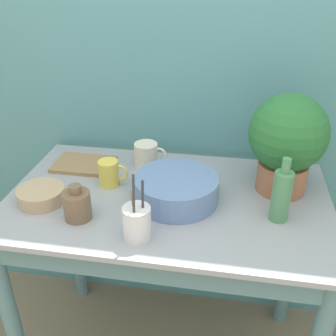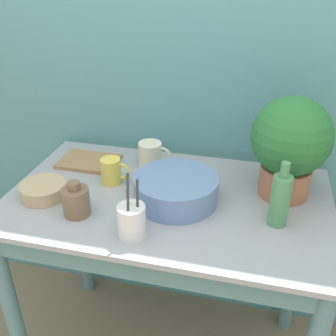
{
  "view_description": "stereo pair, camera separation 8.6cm",
  "coord_description": "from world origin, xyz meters",
  "px_view_note": "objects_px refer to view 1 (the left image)",
  "views": [
    {
      "loc": [
        0.2,
        -0.83,
        1.66
      ],
      "look_at": [
        0.0,
        0.35,
        1.0
      ],
      "focal_mm": 42.0,
      "sensor_mm": 36.0,
      "label": 1
    },
    {
      "loc": [
        0.29,
        -0.81,
        1.66
      ],
      "look_at": [
        0.0,
        0.35,
        1.0
      ],
      "focal_mm": 42.0,
      "sensor_mm": 36.0,
      "label": 2
    }
  ],
  "objects_px": {
    "bowl_small_tan": "(41,195)",
    "bottle_short": "(77,205)",
    "tray_board": "(84,164)",
    "potted_plant": "(287,140)",
    "mug_yellow": "(110,173)",
    "mug_cream": "(147,155)",
    "utensil_cup": "(137,223)",
    "bottle_tall": "(281,195)",
    "bowl_wash_large": "(176,189)"
  },
  "relations": [
    {
      "from": "bottle_short",
      "to": "bowl_wash_large",
      "type": "bearing_deg",
      "value": 27.58
    },
    {
      "from": "bowl_small_tan",
      "to": "bowl_wash_large",
      "type": "bearing_deg",
      "value": 10.55
    },
    {
      "from": "mug_yellow",
      "to": "tray_board",
      "type": "distance_m",
      "value": 0.2
    },
    {
      "from": "utensil_cup",
      "to": "tray_board",
      "type": "height_order",
      "value": "utensil_cup"
    },
    {
      "from": "bowl_small_tan",
      "to": "utensil_cup",
      "type": "xyz_separation_m",
      "value": [
        0.38,
        -0.14,
        0.03
      ]
    },
    {
      "from": "bottle_tall",
      "to": "tray_board",
      "type": "xyz_separation_m",
      "value": [
        -0.77,
        0.24,
        -0.09
      ]
    },
    {
      "from": "bowl_small_tan",
      "to": "utensil_cup",
      "type": "relative_size",
      "value": 0.71
    },
    {
      "from": "mug_yellow",
      "to": "tray_board",
      "type": "relative_size",
      "value": 0.47
    },
    {
      "from": "bowl_small_tan",
      "to": "utensil_cup",
      "type": "bearing_deg",
      "value": -20.23
    },
    {
      "from": "bowl_wash_large",
      "to": "utensil_cup",
      "type": "xyz_separation_m",
      "value": [
        -0.09,
        -0.23,
        0.01
      ]
    },
    {
      "from": "mug_yellow",
      "to": "utensil_cup",
      "type": "bearing_deg",
      "value": -58.72
    },
    {
      "from": "tray_board",
      "to": "bowl_wash_large",
      "type": "bearing_deg",
      "value": -24.2
    },
    {
      "from": "bottle_short",
      "to": "mug_cream",
      "type": "relative_size",
      "value": 0.93
    },
    {
      "from": "bottle_short",
      "to": "utensil_cup",
      "type": "distance_m",
      "value": 0.23
    },
    {
      "from": "mug_yellow",
      "to": "utensil_cup",
      "type": "xyz_separation_m",
      "value": [
        0.18,
        -0.29,
        0.01
      ]
    },
    {
      "from": "mug_cream",
      "to": "tray_board",
      "type": "height_order",
      "value": "mug_cream"
    },
    {
      "from": "potted_plant",
      "to": "tray_board",
      "type": "xyz_separation_m",
      "value": [
        -0.79,
        0.05,
        -0.2
      ]
    },
    {
      "from": "utensil_cup",
      "to": "tray_board",
      "type": "xyz_separation_m",
      "value": [
        -0.33,
        0.42,
        -0.05
      ]
    },
    {
      "from": "bottle_short",
      "to": "utensil_cup",
      "type": "bearing_deg",
      "value": -17.62
    },
    {
      "from": "mug_yellow",
      "to": "bowl_small_tan",
      "type": "relative_size",
      "value": 0.68
    },
    {
      "from": "potted_plant",
      "to": "mug_cream",
      "type": "relative_size",
      "value": 2.74
    },
    {
      "from": "bottle_tall",
      "to": "mug_cream",
      "type": "distance_m",
      "value": 0.58
    },
    {
      "from": "bottle_tall",
      "to": "bowl_small_tan",
      "type": "height_order",
      "value": "bottle_tall"
    },
    {
      "from": "bowl_small_tan",
      "to": "mug_cream",
      "type": "bearing_deg",
      "value": 44.93
    },
    {
      "from": "utensil_cup",
      "to": "potted_plant",
      "type": "bearing_deg",
      "value": 38.87
    },
    {
      "from": "bottle_short",
      "to": "bowl_small_tan",
      "type": "xyz_separation_m",
      "value": [
        -0.16,
        0.07,
        -0.03
      ]
    },
    {
      "from": "bottle_short",
      "to": "potted_plant",
      "type": "bearing_deg",
      "value": 23.84
    },
    {
      "from": "bottle_tall",
      "to": "bottle_short",
      "type": "distance_m",
      "value": 0.67
    },
    {
      "from": "bottle_tall",
      "to": "utensil_cup",
      "type": "distance_m",
      "value": 0.47
    },
    {
      "from": "utensil_cup",
      "to": "bowl_wash_large",
      "type": "bearing_deg",
      "value": 69.34
    },
    {
      "from": "potted_plant",
      "to": "bottle_tall",
      "type": "bearing_deg",
      "value": -95.9
    },
    {
      "from": "bowl_small_tan",
      "to": "tray_board",
      "type": "xyz_separation_m",
      "value": [
        0.05,
        0.27,
        -0.02
      ]
    },
    {
      "from": "bowl_wash_large",
      "to": "tray_board",
      "type": "height_order",
      "value": "bowl_wash_large"
    },
    {
      "from": "bottle_short",
      "to": "mug_yellow",
      "type": "bearing_deg",
      "value": 79.56
    },
    {
      "from": "mug_yellow",
      "to": "potted_plant",
      "type": "bearing_deg",
      "value": 6.79
    },
    {
      "from": "utensil_cup",
      "to": "tray_board",
      "type": "distance_m",
      "value": 0.53
    },
    {
      "from": "bowl_wash_large",
      "to": "tray_board",
      "type": "relative_size",
      "value": 1.24
    },
    {
      "from": "mug_yellow",
      "to": "mug_cream",
      "type": "height_order",
      "value": "mug_cream"
    },
    {
      "from": "mug_cream",
      "to": "bowl_small_tan",
      "type": "bearing_deg",
      "value": -135.07
    },
    {
      "from": "bottle_tall",
      "to": "tray_board",
      "type": "bearing_deg",
      "value": 162.54
    },
    {
      "from": "bowl_wash_large",
      "to": "mug_cream",
      "type": "xyz_separation_m",
      "value": [
        -0.16,
        0.22,
        0.01
      ]
    },
    {
      "from": "mug_cream",
      "to": "bowl_small_tan",
      "type": "relative_size",
      "value": 0.81
    },
    {
      "from": "bowl_wash_large",
      "to": "mug_cream",
      "type": "bearing_deg",
      "value": 124.87
    },
    {
      "from": "mug_cream",
      "to": "utensil_cup",
      "type": "relative_size",
      "value": 0.57
    },
    {
      "from": "tray_board",
      "to": "potted_plant",
      "type": "bearing_deg",
      "value": -3.49
    },
    {
      "from": "bottle_short",
      "to": "mug_cream",
      "type": "bearing_deg",
      "value": 68.89
    },
    {
      "from": "bowl_small_tan",
      "to": "bottle_short",
      "type": "bearing_deg",
      "value": -23.55
    },
    {
      "from": "bottle_tall",
      "to": "tray_board",
      "type": "distance_m",
      "value": 0.81
    },
    {
      "from": "mug_yellow",
      "to": "bowl_small_tan",
      "type": "bearing_deg",
      "value": -143.73
    },
    {
      "from": "mug_yellow",
      "to": "bottle_short",
      "type": "bearing_deg",
      "value": -100.44
    }
  ]
}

